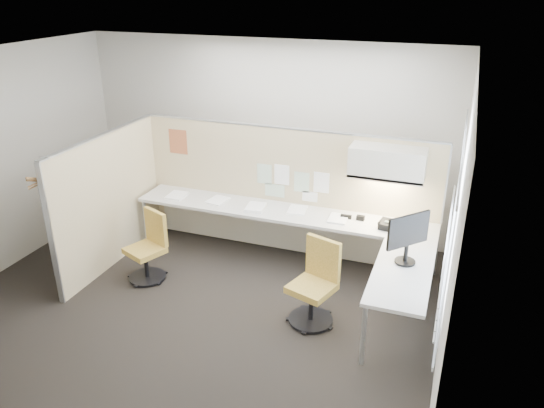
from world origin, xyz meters
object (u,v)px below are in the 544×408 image
at_px(monitor, 408,236).
at_px(phone, 388,225).
at_px(desk, 302,228).
at_px(chair_right, 315,285).
at_px(chair_left, 149,249).

distance_m(monitor, phone, 0.88).
distance_m(desk, phone, 1.08).
bearing_deg(chair_right, phone, 79.56).
bearing_deg(chair_right, desk, 132.74).
xyz_separation_m(desk, phone, (1.06, 0.08, 0.18)).
xyz_separation_m(chair_right, monitor, (0.90, 0.32, 0.61)).
height_order(chair_right, phone, chair_right).
xyz_separation_m(desk, monitor, (1.37, -0.70, 0.45)).
height_order(desk, monitor, monitor).
height_order(chair_right, monitor, monitor).
height_order(desk, phone, phone).
bearing_deg(chair_left, desk, 48.81).
distance_m(chair_left, chair_right, 2.22).
relative_size(chair_left, monitor, 1.56).
relative_size(desk, monitor, 7.11).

